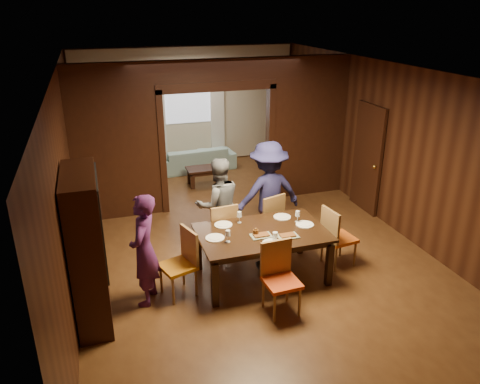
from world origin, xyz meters
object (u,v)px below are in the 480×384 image
object	(u,v)px
chair_left	(178,264)
chair_far_r	(266,219)
coffee_table	(205,176)
chair_far_l	(220,230)
chair_near	(282,280)
chair_right	(340,236)
hutch	(87,249)
person_grey	(218,205)
person_purple	(144,250)
person_navy	(268,194)
dining_table	(262,254)
sofa	(195,158)

from	to	relation	value
chair_left	chair_far_r	size ratio (longest dim) A/B	1.00
coffee_table	chair_far_l	size ratio (longest dim) A/B	0.82
chair_far_l	chair_near	world-z (taller)	same
chair_right	hutch	size ratio (longest dim) A/B	0.48
chair_right	person_grey	bearing A→B (deg)	49.45
person_purple	person_grey	xyz separation A→B (m)	(1.33, 1.14, 0.01)
chair_right	chair_far_l	world-z (taller)	same
person_navy	dining_table	distance (m)	1.25
person_grey	dining_table	distance (m)	1.19
person_purple	chair_right	bearing A→B (deg)	113.40
coffee_table	chair_far_r	distance (m)	3.15
chair_near	chair_far_l	bearing A→B (deg)	99.56
person_purple	sofa	xyz separation A→B (m)	(1.84, 5.22, -0.51)
dining_table	hutch	bearing A→B (deg)	-174.67
person_navy	chair_near	bearing A→B (deg)	70.56
person_purple	chair_left	world-z (taller)	person_purple
coffee_table	chair_far_r	xyz separation A→B (m)	(0.30, -3.12, 0.28)
person_grey	chair_left	xyz separation A→B (m)	(-0.90, -1.13, -0.31)
sofa	chair_near	world-z (taller)	chair_near
coffee_table	chair_right	size ratio (longest dim) A/B	0.82
dining_table	sofa	bearing A→B (deg)	88.56
person_purple	coffee_table	distance (m)	4.55
person_grey	chair_far_r	distance (m)	0.85
person_navy	dining_table	world-z (taller)	person_navy
chair_right	chair_far_r	world-z (taller)	same
coffee_table	chair_near	world-z (taller)	chair_near
sofa	chair_far_l	xyz separation A→B (m)	(-0.55, -4.35, 0.20)
chair_left	coffee_table	bearing A→B (deg)	143.50
coffee_table	chair_near	distance (m)	4.93
person_purple	chair_right	distance (m)	3.00
person_grey	person_navy	distance (m)	0.86
chair_far_r	dining_table	bearing A→B (deg)	47.80
person_navy	chair_right	xyz separation A→B (m)	(0.79, -1.05, -0.41)
chair_left	chair_near	world-z (taller)	same
chair_far_l	chair_right	bearing A→B (deg)	149.93
person_navy	chair_far_r	size ratio (longest dim) A/B	1.84
person_navy	hutch	world-z (taller)	hutch
sofa	chair_far_l	distance (m)	4.39
dining_table	chair_left	world-z (taller)	chair_left
person_grey	chair_right	xyz separation A→B (m)	(1.65, -1.06, -0.31)
chair_near	dining_table	bearing A→B (deg)	83.65
person_navy	chair_left	xyz separation A→B (m)	(-1.76, -1.11, -0.41)
dining_table	hutch	size ratio (longest dim) A/B	0.93
chair_left	chair_far_r	world-z (taller)	same
hutch	chair_right	bearing A→B (deg)	3.28
sofa	chair_right	bearing A→B (deg)	98.26
sofa	chair_far_r	bearing A→B (deg)	89.46
chair_far_r	hutch	distance (m)	3.08
person_navy	sofa	distance (m)	4.15
person_navy	dining_table	xyz separation A→B (m)	(-0.48, -1.04, -0.51)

